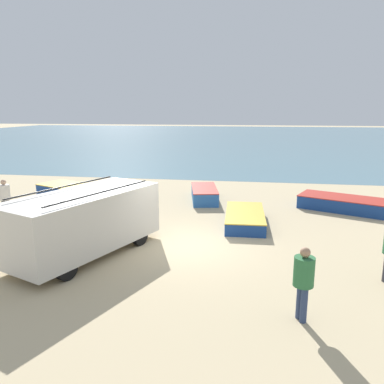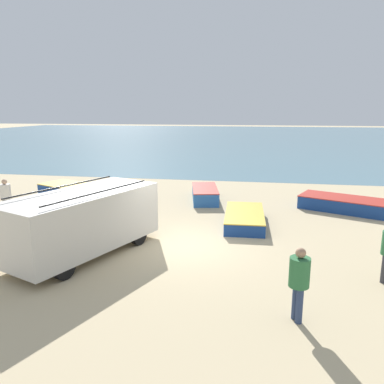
{
  "view_description": "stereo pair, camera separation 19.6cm",
  "coord_description": "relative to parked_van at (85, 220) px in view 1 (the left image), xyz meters",
  "views": [
    {
      "loc": [
        2.13,
        -12.0,
        4.59
      ],
      "look_at": [
        -0.42,
        3.97,
        1.0
      ],
      "focal_mm": 35.0,
      "sensor_mm": 36.0,
      "label": 1
    },
    {
      "loc": [
        2.32,
        -11.97,
        4.59
      ],
      "look_at": [
        -0.42,
        3.97,
        1.0
      ],
      "focal_mm": 35.0,
      "sensor_mm": 36.0,
      "label": 2
    }
  ],
  "objects": [
    {
      "name": "fisherman_0",
      "position": [
        6.36,
        -2.9,
        -0.12
      ],
      "size": [
        0.45,
        0.45,
        1.71
      ],
      "rotation": [
        0.0,
        0.0,
        3.53
      ],
      "color": "navy",
      "rests_on": "ground_plane"
    },
    {
      "name": "fisherman_2",
      "position": [
        -5.15,
        3.31,
        -0.13
      ],
      "size": [
        0.45,
        0.45,
        1.69
      ],
      "rotation": [
        0.0,
        0.0,
        1.79
      ],
      "color": "#38383D",
      "rests_on": "ground_plane"
    },
    {
      "name": "parked_van",
      "position": [
        0.0,
        0.0,
        0.0
      ],
      "size": [
        3.86,
        5.61,
        2.18
      ],
      "rotation": [
        0.0,
        0.0,
        1.19
      ],
      "color": "beige",
      "rests_on": "ground_plane"
    },
    {
      "name": "fishing_rowboat_0",
      "position": [
        4.97,
        4.23,
        -0.89
      ],
      "size": [
        1.65,
        4.21,
        0.5
      ],
      "rotation": [
        0.0,
        0.0,
        1.6
      ],
      "color": "navy",
      "rests_on": "ground_plane"
    },
    {
      "name": "fishing_rowboat_2",
      "position": [
        -4.05,
        7.29,
        -0.8
      ],
      "size": [
        4.53,
        3.05,
        0.67
      ],
      "rotation": [
        0.0,
        0.0,
        5.87
      ],
      "color": "navy",
      "rests_on": "ground_plane"
    },
    {
      "name": "ground_plane",
      "position": [
        3.02,
        1.29,
        -1.14
      ],
      "size": [
        200.0,
        200.0,
        0.0
      ],
      "primitive_type": "plane",
      "color": "tan"
    },
    {
      "name": "sea_water",
      "position": [
        3.02,
        53.29,
        -1.14
      ],
      "size": [
        120.0,
        80.0,
        0.01
      ],
      "primitive_type": "cube",
      "color": "slate",
      "rests_on": "ground_plane"
    },
    {
      "name": "fishing_rowboat_3",
      "position": [
        2.8,
        8.02,
        -0.8
      ],
      "size": [
        1.78,
        3.8,
        0.67
      ],
      "rotation": [
        0.0,
        0.0,
        1.76
      ],
      "color": "#2D66AD",
      "rests_on": "ground_plane"
    },
    {
      "name": "fishing_rowboat_1",
      "position": [
        9.54,
        6.96,
        -0.83
      ],
      "size": [
        4.68,
        3.08,
        0.62
      ],
      "rotation": [
        0.0,
        0.0,
        5.86
      ],
      "color": "navy",
      "rests_on": "ground_plane"
    }
  ]
}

